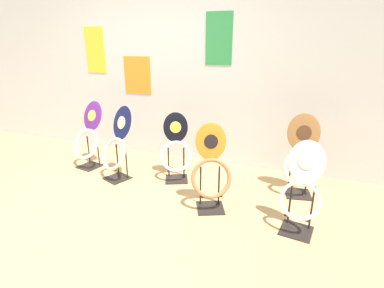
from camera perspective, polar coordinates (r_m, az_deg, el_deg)
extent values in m
plane|color=tan|center=(3.24, -20.47, -13.54)|extent=(14.00, 14.00, 0.00)
cube|color=silver|center=(4.40, -5.51, 14.03)|extent=(8.00, 0.06, 2.60)
cube|color=yellow|center=(4.95, -17.95, 16.67)|extent=(0.34, 0.01, 0.67)
cube|color=orange|center=(4.58, -10.35, 12.76)|extent=(0.43, 0.01, 0.54)
cube|color=#2D8E47|center=(4.06, 5.16, 19.35)|extent=(0.35, 0.01, 0.65)
cube|color=black|center=(3.86, -2.96, -6.70)|extent=(0.37, 0.37, 0.01)
cylinder|color=black|center=(3.86, -4.48, -3.47)|extent=(0.02, 0.02, 0.39)
cylinder|color=black|center=(3.86, -1.56, -3.42)|extent=(0.02, 0.02, 0.39)
cylinder|color=black|center=(3.72, -3.00, -4.99)|extent=(0.21, 0.11, 0.02)
torus|color=silver|center=(3.71, -3.05, -2.35)|extent=(0.44, 0.35, 0.37)
ellipsoid|color=black|center=(3.73, -3.14, 3.21)|extent=(0.33, 0.24, 0.36)
ellipsoid|color=yellow|center=(3.71, -3.14, 3.21)|extent=(0.14, 0.10, 0.14)
sphere|color=silver|center=(3.73, -4.38, 0.32)|extent=(0.02, 0.02, 0.02)
sphere|color=silver|center=(3.73, -1.80, 0.37)|extent=(0.02, 0.02, 0.02)
cube|color=black|center=(4.47, -18.87, -4.03)|extent=(0.33, 0.33, 0.01)
cylinder|color=black|center=(4.53, -19.10, -1.00)|extent=(0.02, 0.02, 0.40)
cylinder|color=black|center=(4.38, -17.43, -1.47)|extent=(0.02, 0.02, 0.40)
cylinder|color=black|center=(4.37, -19.86, -2.37)|extent=(0.22, 0.06, 0.02)
torus|color=silver|center=(4.34, -19.56, 0.00)|extent=(0.47, 0.33, 0.40)
ellipsoid|color=#60237F|center=(4.35, -18.40, 5.13)|extent=(0.36, 0.22, 0.40)
ellipsoid|color=#E5CC4C|center=(4.34, -18.56, 5.15)|extent=(0.16, 0.09, 0.15)
sphere|color=silver|center=(4.42, -19.62, 2.61)|extent=(0.02, 0.02, 0.02)
sphere|color=silver|center=(4.29, -18.01, 2.27)|extent=(0.02, 0.02, 0.02)
cube|color=black|center=(3.07, 19.20, -15.33)|extent=(0.32, 0.32, 0.01)
cylinder|color=black|center=(3.04, 18.15, -10.57)|extent=(0.02, 0.02, 0.44)
cylinder|color=black|center=(3.02, 21.84, -11.24)|extent=(0.02, 0.02, 0.44)
cylinder|color=black|center=(2.91, 19.31, -13.18)|extent=(0.22, 0.05, 0.02)
torus|color=silver|center=(2.88, 19.84, -10.13)|extent=(0.38, 0.23, 0.34)
ellipsoid|color=white|center=(2.85, 21.00, -3.16)|extent=(0.33, 0.17, 0.38)
ellipsoid|color=silver|center=(2.83, 20.96, -3.19)|extent=(0.15, 0.06, 0.14)
sphere|color=silver|center=(2.89, 18.69, -6.66)|extent=(0.02, 0.02, 0.02)
sphere|color=silver|center=(2.87, 22.13, -7.26)|extent=(0.02, 0.02, 0.02)
cube|color=black|center=(3.72, 19.51, -8.95)|extent=(0.33, 0.33, 0.01)
cylinder|color=black|center=(3.70, 18.12, -5.62)|extent=(0.02, 0.02, 0.37)
cylinder|color=black|center=(3.74, 21.09, -5.73)|extent=(0.02, 0.02, 0.37)
cylinder|color=black|center=(3.58, 19.98, -7.33)|extent=(0.22, 0.06, 0.02)
torus|color=beige|center=(3.56, 20.15, -4.41)|extent=(0.44, 0.28, 0.40)
ellipsoid|color=#936033|center=(3.55, 20.52, 2.03)|extent=(0.37, 0.19, 0.43)
ellipsoid|color=#4C2D19|center=(3.53, 20.57, 2.01)|extent=(0.17, 0.07, 0.16)
sphere|color=silver|center=(3.55, 18.71, -1.38)|extent=(0.02, 0.02, 0.02)
sphere|color=silver|center=(3.59, 21.80, -1.54)|extent=(0.02, 0.02, 0.02)
cube|color=black|center=(4.00, -14.04, -6.32)|extent=(0.36, 0.36, 0.01)
cylinder|color=black|center=(4.04, -14.01, -2.80)|extent=(0.02, 0.02, 0.41)
cylinder|color=black|center=(3.89, -12.37, -3.54)|extent=(0.02, 0.02, 0.41)
cylinder|color=black|center=(3.90, -15.17, -4.40)|extent=(0.22, 0.10, 0.02)
torus|color=beige|center=(3.86, -14.70, -1.83)|extent=(0.48, 0.38, 0.39)
ellipsoid|color=#141942|center=(3.83, -13.17, 3.97)|extent=(0.38, 0.27, 0.41)
ellipsoid|color=beige|center=(3.83, -13.32, 3.99)|extent=(0.17, 0.11, 0.16)
sphere|color=silver|center=(3.93, -14.58, 1.15)|extent=(0.02, 0.02, 0.02)
sphere|color=silver|center=(3.78, -12.94, 0.56)|extent=(0.02, 0.02, 0.02)
cube|color=black|center=(3.25, 3.51, -12.06)|extent=(0.37, 0.37, 0.01)
cylinder|color=black|center=(3.21, 1.64, -7.92)|extent=(0.02, 0.02, 0.43)
cylinder|color=black|center=(3.23, 5.14, -7.80)|extent=(0.02, 0.02, 0.43)
cylinder|color=black|center=(3.09, 3.75, -9.98)|extent=(0.21, 0.11, 0.02)
torus|color=#9E7042|center=(3.06, 3.69, -6.53)|extent=(0.45, 0.34, 0.41)
ellipsoid|color=orange|center=(3.01, 3.62, 0.51)|extent=(0.32, 0.21, 0.38)
ellipsoid|color=black|center=(2.99, 3.66, 0.46)|extent=(0.14, 0.08, 0.14)
sphere|color=silver|center=(3.04, 2.01, -3.08)|extent=(0.02, 0.02, 0.02)
sphere|color=silver|center=(3.06, 5.23, -3.00)|extent=(0.02, 0.02, 0.02)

